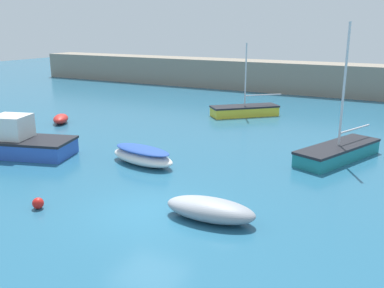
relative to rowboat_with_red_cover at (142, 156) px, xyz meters
The scene contains 9 objects.
ground_plane 5.39m from the rowboat_with_red_cover, 53.17° to the right, with size 120.00×120.00×0.20m, color #235B7A.
harbor_breakwater 25.68m from the rowboat_with_red_cover, 82.80° to the left, with size 67.24×3.71×2.85m, color gray.
rowboat_with_red_cover is the anchor object (origin of this frame).
rowboat_blue_near 6.59m from the rowboat_with_red_cover, 35.45° to the right, with size 3.18×1.51×0.73m.
sailboat_twin_hulled 12.58m from the rowboat_with_red_cover, 89.82° to the left, with size 4.50×4.40×5.09m.
cabin_cruiser_white 6.48m from the rowboat_with_red_cover, 164.91° to the right, with size 5.64×3.64×1.98m.
sailboat_tall_mast 9.31m from the rowboat_with_red_cover, 32.91° to the left, with size 3.31×5.47×6.39m.
fishing_dinghy_green 10.70m from the rowboat_with_red_cover, 154.87° to the left, with size 1.86×2.08×0.59m.
mooring_buoy_red 5.91m from the rowboat_with_red_cover, 93.22° to the right, with size 0.40×0.40×0.40m, color red.
Camera 1 is at (7.81, -11.20, 6.20)m, focal length 40.00 mm.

